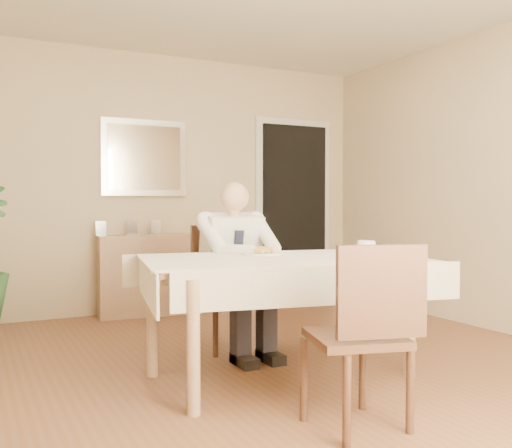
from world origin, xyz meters
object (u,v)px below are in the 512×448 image
seated_man (240,259)px  sideboard (149,275)px  chair_far (224,278)px  chair_near (366,327)px  coffee_mug (366,248)px  dining_table (281,271)px

seated_man → sideboard: 1.79m
chair_far → seated_man: seated_man is taller
chair_near → coffee_mug: bearing=68.1°
chair_far → chair_near: 1.84m
seated_man → chair_near: bearing=-92.6°
sideboard → seated_man: bearing=-80.0°
chair_far → seated_man: (0.00, -0.29, 0.17)m
dining_table → coffee_mug: 0.59m
sideboard → chair_near: bearing=-83.6°
seated_man → chair_far: bearing=90.0°
dining_table → chair_near: chair_near is taller
seated_man → coffee_mug: 0.93m
chair_near → coffee_mug: 1.06m
dining_table → coffee_mug: size_ratio=15.26×
chair_near → seated_man: size_ratio=0.72×
seated_man → sideboard: size_ratio=1.27×
dining_table → sideboard: bearing=104.5°
chair_near → coffee_mug: chair_near is taller
chair_near → chair_far: bearing=103.6°
sideboard → dining_table: bearing=-81.3°
chair_near → sideboard: 3.31m
dining_table → sideboard: size_ratio=1.93×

